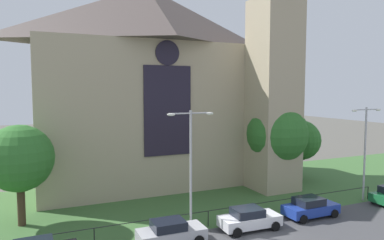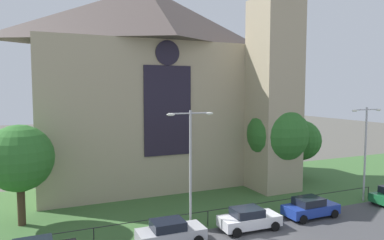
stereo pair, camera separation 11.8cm
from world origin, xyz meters
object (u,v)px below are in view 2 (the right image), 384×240
Objects in this scene: parked_car_silver at (170,232)px; tree_left_near at (19,158)px; parked_car_blue at (310,207)px; parked_car_white at (249,219)px; streetlamp_far at (366,141)px; tree_right_near at (277,134)px; church_building at (157,83)px; streetlamp_near at (190,154)px; tree_right_far at (301,140)px.

tree_left_near is at bearing 141.15° from parked_car_silver.
parked_car_white is at bearing -178.16° from parked_car_blue.
parked_car_silver is at bearing -175.12° from streetlamp_far.
parked_car_white is at bearing -136.33° from tree_right_near.
church_building is 18.02m from parked_car_white.
parked_car_blue is (-7.09, -1.34, -4.42)m from streetlamp_far.
parked_car_blue is (5.53, 0.19, 0.00)m from parked_car_white.
tree_left_near is at bearing -178.47° from tree_right_near.
church_building is at bearing 75.79° from parked_car_silver.
tree_right_near is 13.33m from streetlamp_near.
church_building is 20.35m from streetlamp_far.
tree_left_near is 11.86m from parked_car_silver.
tree_right_near is 9.19m from parked_car_blue.
streetlamp_far is 1.91× the size of parked_car_silver.
streetlamp_near is 10.34m from parked_car_blue.
tree_right_near is 5.62m from tree_right_far.
parked_car_white is 1.01× the size of parked_car_blue.
tree_right_far is (14.58, -5.06, -6.15)m from church_building.
church_building is 6.10× the size of parked_car_white.
parked_car_blue is at bearing 2.35° from parked_car_silver.
tree_right_near reaches higher than parked_car_silver.
streetlamp_far is 1.90× the size of parked_car_white.
tree_right_far is 1.50× the size of parked_car_blue.
parked_car_white is (5.75, 0.04, 0.00)m from parked_car_silver.
parked_car_blue is (7.08, -15.02, -9.53)m from church_building.
parked_car_white is (1.55, -15.21, -9.53)m from church_building.
tree_right_near is at bearing 126.04° from streetlamp_far.
tree_right_far is 16.86m from parked_car_white.
parked_car_white is at bearing -84.17° from church_building.
streetlamp_near is at bearing -152.74° from tree_right_far.
tree_right_near reaches higher than parked_car_blue.
tree_right_far is at bearing 52.87° from parked_car_blue.
tree_right_far reaches higher than parked_car_white.
church_building is 3.14× the size of tree_right_near.
tree_left_near is at bearing 168.23° from streetlamp_far.
church_building is at bearing 115.09° from parked_car_blue.
streetlamp_near reaches higher than tree_left_near.
tree_right_far is 0.78× the size of streetlamp_far.
parked_car_white is at bearing 1.56° from parked_car_silver.
parked_car_white and parked_car_blue have the same top height.
tree_right_far is at bearing 27.26° from streetlamp_near.
streetlamp_near is (-16.73, -8.62, 1.10)m from tree_right_far.
church_building reaches higher than parked_car_silver.
streetlamp_far is 13.45m from parked_car_white.
streetlamp_far is 1.92× the size of parked_car_blue.
streetlamp_far is (14.17, -13.68, -5.11)m from church_building.
church_building is 13.18m from tree_right_near.
streetlamp_near is at bearing 171.60° from parked_car_blue.
church_building is 3.17× the size of streetlamp_near.
streetlamp_far reaches higher than parked_car_blue.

